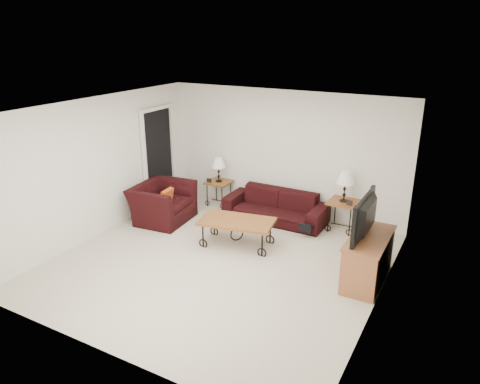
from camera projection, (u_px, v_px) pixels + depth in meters
name	position (u px, v px, depth m)	size (l,w,h in m)	color
ground	(219.00, 262.00, 7.35)	(5.00, 5.00, 0.00)	beige
wall_back	(283.00, 153.00, 8.98)	(5.00, 0.02, 2.50)	white
wall_front	(98.00, 259.00, 4.86)	(5.00, 0.02, 2.50)	white
wall_left	(99.00, 168.00, 8.05)	(0.02, 5.00, 2.50)	white
wall_right	(384.00, 222.00, 5.80)	(0.02, 5.00, 2.50)	white
ceiling	(217.00, 109.00, 6.50)	(5.00, 5.00, 0.00)	white
doorway	(159.00, 158.00, 9.48)	(0.08, 0.94, 2.04)	black
sofa	(275.00, 206.00, 8.88)	(2.02, 0.79, 0.59)	black
side_table_left	(219.00, 193.00, 9.68)	(0.48, 0.48, 0.53)	brown
side_table_right	(342.00, 216.00, 8.45)	(0.53, 0.53, 0.58)	brown
lamp_left	(219.00, 170.00, 9.49)	(0.30, 0.30, 0.53)	black
lamp_right	(345.00, 186.00, 8.25)	(0.33, 0.33, 0.58)	black
photo_frame_left	(209.00, 180.00, 9.51)	(0.11, 0.01, 0.09)	black
photo_frame_right	(349.00, 203.00, 8.14)	(0.12, 0.02, 0.10)	black
coffee_table	(237.00, 233.00, 7.87)	(1.27, 0.69, 0.48)	brown
armchair	(162.00, 203.00, 8.85)	(1.13, 0.99, 0.74)	black
throw_pillow	(167.00, 198.00, 8.69)	(0.33, 0.09, 0.33)	#BF3C18
tv_stand	(368.00, 259.00, 6.71)	(0.50, 1.20, 0.72)	#A25D3C
television	(371.00, 217.00, 6.49)	(1.08, 0.14, 0.62)	black
backpack	(308.00, 223.00, 8.25)	(0.36, 0.28, 0.47)	black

